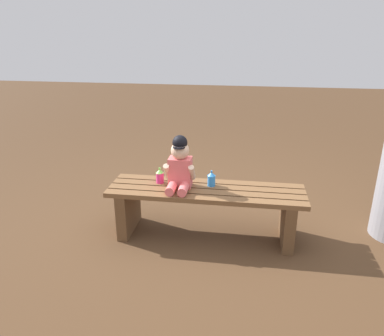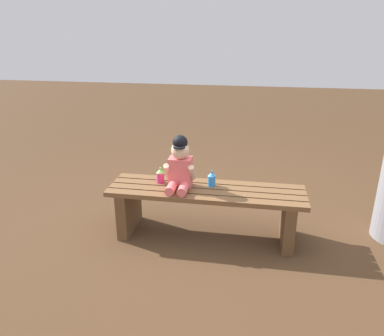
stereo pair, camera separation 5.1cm
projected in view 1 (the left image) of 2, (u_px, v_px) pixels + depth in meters
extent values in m
plane|color=#4C331E|center=(205.00, 235.00, 2.96)|extent=(16.00, 16.00, 0.00)
cube|color=brown|center=(204.00, 200.00, 2.68)|extent=(1.48, 0.09, 0.04)
cube|color=brown|center=(205.00, 194.00, 2.77)|extent=(1.48, 0.09, 0.04)
cube|color=brown|center=(207.00, 188.00, 2.87)|extent=(1.48, 0.09, 0.04)
cube|color=brown|center=(208.00, 183.00, 2.96)|extent=(1.48, 0.09, 0.04)
cube|color=brown|center=(129.00, 209.00, 2.98)|extent=(0.08, 0.40, 0.37)
cube|color=brown|center=(287.00, 220.00, 2.80)|extent=(0.08, 0.40, 0.37)
cube|color=#E56666|center=(180.00, 172.00, 2.81)|extent=(0.17, 0.12, 0.23)
sphere|color=beige|center=(180.00, 151.00, 2.75)|extent=(0.14, 0.14, 0.14)
cylinder|color=black|center=(179.00, 147.00, 2.71)|extent=(0.09, 0.09, 0.01)
sphere|color=black|center=(180.00, 143.00, 2.73)|extent=(0.11, 0.11, 0.11)
cylinder|color=#F06B6B|center=(171.00, 188.00, 2.74)|extent=(0.07, 0.16, 0.07)
cylinder|color=#F06B6B|center=(184.00, 189.00, 2.73)|extent=(0.07, 0.16, 0.07)
cylinder|color=beige|center=(167.00, 171.00, 2.80)|extent=(0.04, 0.12, 0.14)
cylinder|color=beige|center=(192.00, 173.00, 2.77)|extent=(0.04, 0.12, 0.14)
cylinder|color=#E5337F|center=(160.00, 178.00, 2.91)|extent=(0.06, 0.06, 0.08)
cone|color=#66CC4C|center=(160.00, 171.00, 2.89)|extent=(0.06, 0.06, 0.03)
cylinder|color=#66CC4C|center=(160.00, 169.00, 2.88)|extent=(0.01, 0.01, 0.02)
cylinder|color=#338CE5|center=(211.00, 181.00, 2.85)|extent=(0.06, 0.06, 0.08)
cone|color=#338CE5|center=(211.00, 174.00, 2.83)|extent=(0.06, 0.06, 0.03)
cylinder|color=#338CE5|center=(212.00, 172.00, 2.82)|extent=(0.01, 0.01, 0.02)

